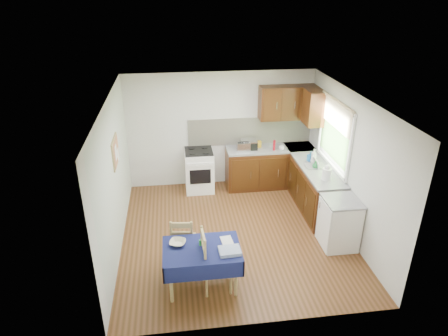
{
  "coord_description": "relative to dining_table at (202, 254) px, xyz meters",
  "views": [
    {
      "loc": [
        -0.99,
        -5.95,
        4.16
      ],
      "look_at": [
        -0.17,
        0.23,
        1.22
      ],
      "focal_mm": 32.0,
      "sensor_mm": 36.0,
      "label": 1
    }
  ],
  "objects": [
    {
      "name": "fridge",
      "position": [
        2.39,
        0.71,
        -0.13
      ],
      "size": [
        0.58,
        0.6,
        0.89
      ],
      "color": "white",
      "rests_on": "ground"
    },
    {
      "name": "corkboard",
      "position": [
        -1.28,
        1.56,
        1.03
      ],
      "size": [
        0.04,
        0.62,
        0.47
      ],
      "color": "tan",
      "rests_on": "wall_left"
    },
    {
      "name": "chair_far",
      "position": [
        -0.26,
        0.56,
        -0.11
      ],
      "size": [
        0.43,
        0.43,
        0.87
      ],
      "rotation": [
        0.0,
        0.0,
        3.01
      ],
      "color": "tan",
      "rests_on": "ground"
    },
    {
      "name": "toaster",
      "position": [
        1.12,
        2.95,
        0.43
      ],
      "size": [
        0.28,
        0.17,
        0.21
      ],
      "rotation": [
        0.0,
        0.0,
        0.26
      ],
      "color": "silver",
      "rests_on": "worktop_back"
    },
    {
      "name": "kettle",
      "position": [
        2.38,
        1.45,
        0.46
      ],
      "size": [
        0.17,
        0.17,
        0.29
      ],
      "color": "white",
      "rests_on": "worktop_right"
    },
    {
      "name": "soap_bottle_a",
      "position": [
        2.4,
        2.2,
        0.47
      ],
      "size": [
        0.15,
        0.15,
        0.28
      ],
      "primitive_type": "imported",
      "rotation": [
        0.0,
        0.0,
        0.93
      ],
      "color": "white",
      "rests_on": "worktop_right"
    },
    {
      "name": "book",
      "position": [
        0.3,
        0.12,
        0.11
      ],
      "size": [
        0.19,
        0.24,
        0.02
      ],
      "primitive_type": "imported",
      "rotation": [
        0.0,
        0.0,
        0.1
      ],
      "color": "white",
      "rests_on": "dining_table"
    },
    {
      "name": "wall_right",
      "position": [
        2.69,
        1.26,
        0.68
      ],
      "size": [
        0.02,
        4.2,
        2.5
      ],
      "primitive_type": "cube",
      "color": "silver",
      "rests_on": "ground"
    },
    {
      "name": "worktop_corner",
      "position": [
        2.39,
        3.06,
        0.31
      ],
      "size": [
        0.6,
        0.6,
        0.04
      ],
      "primitive_type": "cube",
      "color": "slate",
      "rests_on": "base_cabinets"
    },
    {
      "name": "worktop_right",
      "position": [
        2.39,
        1.91,
        0.31
      ],
      "size": [
        0.6,
        1.7,
        0.04
      ],
      "primitive_type": "cube",
      "color": "slate",
      "rests_on": "base_cabinets"
    },
    {
      "name": "wall_back",
      "position": [
        0.69,
        3.36,
        0.68
      ],
      "size": [
        4.0,
        0.02,
        2.5
      ],
      "primitive_type": "cube",
      "color": "silver",
      "rests_on": "ground"
    },
    {
      "name": "upper_cabinets",
      "position": [
        2.22,
        3.06,
        1.28
      ],
      "size": [
        1.2,
        0.85,
        0.7
      ],
      "color": "black",
      "rests_on": "wall_back"
    },
    {
      "name": "wall_front",
      "position": [
        0.69,
        -0.84,
        0.68
      ],
      "size": [
        4.0,
        0.02,
        2.5
      ],
      "primitive_type": "cube",
      "color": "silver",
      "rests_on": "ground"
    },
    {
      "name": "dish_rack",
      "position": [
        2.37,
        2.01,
        0.35
      ],
      "size": [
        0.38,
        0.29,
        0.18
      ],
      "rotation": [
        0.0,
        0.0,
        -0.33
      ],
      "color": "gray",
      "rests_on": "worktop_right"
    },
    {
      "name": "yellow_packet",
      "position": [
        1.49,
        3.12,
        0.4
      ],
      "size": [
        0.12,
        0.11,
        0.14
      ],
      "primitive_type": "cube",
      "rotation": [
        0.0,
        0.0,
        -0.39
      ],
      "color": "gold",
      "rests_on": "worktop_back"
    },
    {
      "name": "soap_bottle_c",
      "position": [
        2.34,
        1.93,
        0.4
      ],
      "size": [
        0.12,
        0.12,
        0.15
      ],
      "primitive_type": "imported",
      "rotation": [
        0.0,
        0.0,
        3.1
      ],
      "color": "#227D3A",
      "rests_on": "worktop_right"
    },
    {
      "name": "dining_table",
      "position": [
        0.0,
        0.0,
        0.0
      ],
      "size": [
        1.12,
        0.76,
        0.68
      ],
      "rotation": [
        0.0,
        0.0,
        -0.24
      ],
      "color": "#0F123F",
      "rests_on": "ground"
    },
    {
      "name": "chair_near",
      "position": [
        0.16,
        -0.07,
        -0.05
      ],
      "size": [
        0.46,
        0.46,
        0.99
      ],
      "rotation": [
        0.0,
        0.0,
        1.62
      ],
      "color": "tan",
      "rests_on": "ground"
    },
    {
      "name": "ceiling",
      "position": [
        0.69,
        1.26,
        1.93
      ],
      "size": [
        4.0,
        4.2,
        0.02
      ],
      "primitive_type": "cube",
      "color": "white",
      "rests_on": "wall_back"
    },
    {
      "name": "stove",
      "position": [
        0.19,
        3.06,
        -0.11
      ],
      "size": [
        0.6,
        0.61,
        0.92
      ],
      "color": "white",
      "rests_on": "ground"
    },
    {
      "name": "worktop_back",
      "position": [
        1.74,
        3.06,
        0.31
      ],
      "size": [
        1.9,
        0.6,
        0.04
      ],
      "primitive_type": "cube",
      "color": "slate",
      "rests_on": "base_cabinets"
    },
    {
      "name": "base_cabinets",
      "position": [
        2.05,
        2.52,
        -0.14
      ],
      "size": [
        1.9,
        2.3,
        0.86
      ],
      "color": "black",
      "rests_on": "ground"
    },
    {
      "name": "spice_jar",
      "position": [
        -0.01,
        0.08,
        0.15
      ],
      "size": [
        0.04,
        0.04,
        0.09
      ],
      "primitive_type": "cylinder",
      "color": "#24853A",
      "rests_on": "dining_table"
    },
    {
      "name": "tea_towel",
      "position": [
        0.39,
        -0.15,
        0.13
      ],
      "size": [
        0.32,
        0.26,
        0.05
      ],
      "primitive_type": "cube",
      "rotation": [
        0.0,
        0.0,
        0.05
      ],
      "color": "navy",
      "rests_on": "dining_table"
    },
    {
      "name": "window",
      "position": [
        2.66,
        1.96,
        1.08
      ],
      "size": [
        0.04,
        1.48,
        1.26
      ],
      "color": "#325623",
      "rests_on": "wall_right"
    },
    {
      "name": "cup",
      "position": [
        1.94,
        2.91,
        0.37
      ],
      "size": [
        0.14,
        0.14,
        0.09
      ],
      "primitive_type": "imported",
      "rotation": [
        0.0,
        0.0,
        -0.41
      ],
      "color": "white",
      "rests_on": "worktop_back"
    },
    {
      "name": "sandwich_press",
      "position": [
        1.26,
        3.08,
        0.43
      ],
      "size": [
        0.33,
        0.29,
        0.2
      ],
      "rotation": [
        0.0,
        0.0,
        -0.0
      ],
      "color": "black",
      "rests_on": "worktop_back"
    },
    {
      "name": "floor",
      "position": [
        0.69,
        1.26,
        -0.57
      ],
      "size": [
        4.2,
        4.2,
        0.0
      ],
      "primitive_type": "plane",
      "color": "#472D13",
      "rests_on": "ground"
    },
    {
      "name": "sauce_bottle",
      "position": [
        1.78,
        2.91,
        0.44
      ],
      "size": [
        0.05,
        0.05,
        0.22
      ],
      "primitive_type": "cylinder",
      "color": "#B40E1C",
      "rests_on": "worktop_back"
    },
    {
      "name": "plate_bowl",
      "position": [
        -0.34,
        0.14,
        0.13
      ],
      "size": [
        0.29,
        0.29,
        0.06
      ],
      "primitive_type": "imported",
      "rotation": [
        0.0,
        0.0,
        -0.28
      ],
      "color": "beige",
      "rests_on": "dining_table"
    },
    {
      "name": "soap_bottle_b",
      "position": [
        2.35,
        2.28,
        0.43
      ],
      "size": [
        0.11,
        0.11,
        0.19
      ],
      "primitive_type": "imported",
      "rotation": [
        0.0,
        0.0,
        1.94
      ],
      "color": "#1E66B0",
      "rests_on": "worktop_right"
    },
    {
      "name": "splashback",
      "position": [
        1.34,
        3.35,
        0.63
      ],
      "size": [
        2.7,
        0.02,
        0.6
      ],
      "primitive_type": "cube",
      "color": "beige",
      "rests_on": "wall_back"
    },
    {
      "name": "wall_left",
      "position": [
        -1.31,
        1.26,
        0.68
      ],
      "size": [
        0.02,
        4.2,
        2.5
      ],
      "primitive_type": "cube",
      "color": "silver",
      "rests_on": "ground"
    }
  ]
}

